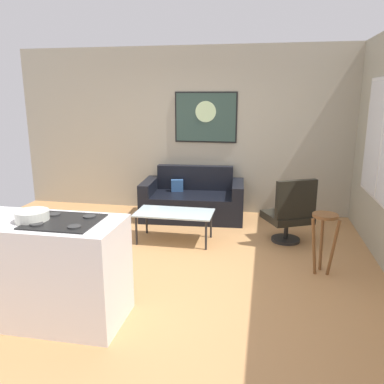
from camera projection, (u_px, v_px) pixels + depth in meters
ground at (161, 266)px, 4.73m from camera, size 6.40×6.40×0.04m
back_wall at (197, 131)px, 6.70m from camera, size 6.40×0.05×2.80m
couch at (193, 201)px, 6.49m from camera, size 1.71×0.96×0.83m
coffee_table at (174, 214)px, 5.40m from camera, size 1.07×0.56×0.43m
armchair at (290, 213)px, 5.32m from camera, size 0.75×0.74×0.92m
bar_stool at (324, 230)px, 4.39m from camera, size 0.33×0.32×0.71m
kitchen_counter at (40, 269)px, 3.51m from camera, size 1.52×0.67×0.96m
mixing_bowl at (32, 216)px, 3.36m from camera, size 0.29×0.29×0.10m
wall_painting at (206, 117)px, 6.57m from camera, size 1.06×0.03×0.85m
window at (382, 140)px, 4.76m from camera, size 0.03×1.63×1.53m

